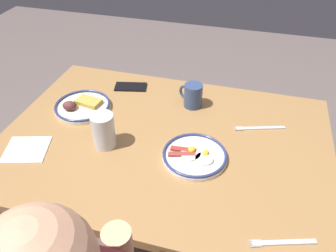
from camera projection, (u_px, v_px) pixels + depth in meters
ground_plane at (165, 248)px, 1.71m from camera, size 6.00×6.00×0.00m
dining_table at (164, 164)px, 1.34m from camera, size 1.23×0.87×0.74m
plate_near_main at (82, 106)px, 1.40m from camera, size 0.23×0.23×0.05m
plate_center_pancakes at (194, 155)px, 1.16m from camera, size 0.23×0.23×0.04m
coffee_mug at (193, 95)px, 1.40m from camera, size 0.11×0.08×0.10m
drinking_glass at (104, 132)px, 1.19m from camera, size 0.08×0.08×0.13m
cell_phone at (131, 87)px, 1.54m from camera, size 0.16×0.10×0.01m
paper_napkin at (27, 149)px, 1.20m from camera, size 0.18×0.18×0.00m
fork_near at (259, 128)px, 1.30m from camera, size 0.19×0.08×0.01m
fork_far at (282, 243)px, 0.91m from camera, size 0.18×0.07×0.01m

